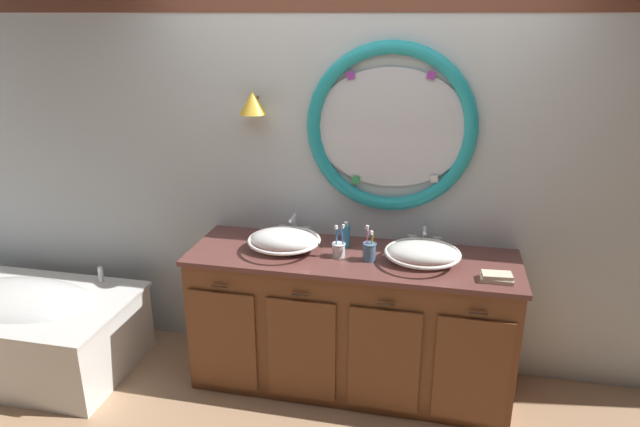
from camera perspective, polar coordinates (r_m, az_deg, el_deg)
The scene contains 12 objects.
ground_plane at distance 3.68m, azimuth 1.49°, elevation -18.56°, with size 14.00×14.00×0.00m, color tan.
back_wall_assembly at distance 3.60m, azimuth 3.67°, elevation 4.31°, with size 6.40×0.26×2.60m.
vanity_counter at distance 3.62m, azimuth 3.13°, elevation -10.70°, with size 1.99×0.65×0.89m.
bathtub at distance 4.33m, azimuth -27.90°, elevation -9.89°, with size 1.48×0.86×0.61m.
sink_basin_left at distance 3.45m, azimuth -3.64°, elevation -2.73°, with size 0.45×0.45×0.14m.
sink_basin_right at distance 3.33m, azimuth 10.32°, elevation -3.97°, with size 0.44×0.44×0.12m.
faucet_set_left at distance 3.67m, azimuth -2.58°, elevation -1.43°, with size 0.21×0.14×0.16m.
faucet_set_right at distance 3.57m, azimuth 10.49°, elevation -2.54°, with size 0.21×0.12×0.14m.
toothbrush_holder_left at distance 3.37m, azimuth 1.89°, elevation -3.59°, with size 0.08×0.08×0.21m.
toothbrush_holder_right at distance 3.33m, azimuth 4.99°, elevation -3.77°, with size 0.08×0.08×0.22m.
soap_dispenser at distance 3.51m, azimuth 2.64°, elevation -2.20°, with size 0.05×0.06×0.17m.
folded_hand_towel at distance 3.23m, azimuth 17.42°, elevation -6.16°, with size 0.17×0.10×0.04m.
Camera 1 is at (0.53, -2.85, 2.27)m, focal length 31.69 mm.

